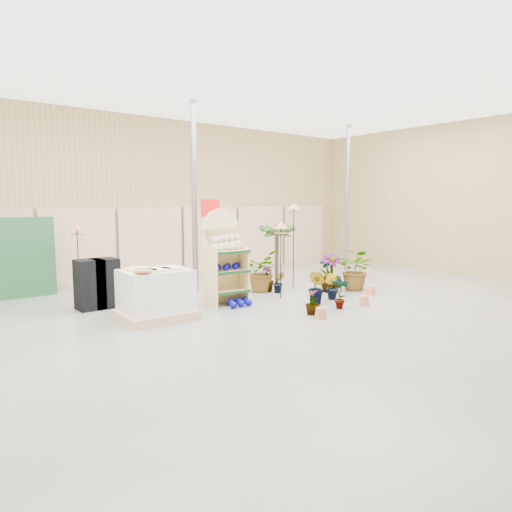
{
  "coord_description": "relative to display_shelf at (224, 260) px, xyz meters",
  "views": [
    {
      "loc": [
        -5.61,
        -6.02,
        2.12
      ],
      "look_at": [
        0.3,
        1.5,
        1.0
      ],
      "focal_mm": 32.0,
      "sensor_mm": 36.0,
      "label": 1
    }
  ],
  "objects": [
    {
      "name": "potted_plant_1",
      "position": [
        1.46,
        -1.31,
        -0.55
      ],
      "size": [
        0.37,
        0.43,
        0.72
      ],
      "primitive_type": "imported",
      "rotation": [
        0.0,
        0.0,
        4.59
      ],
      "color": "#2B4B1C",
      "rests_on": "ground"
    },
    {
      "name": "charcoal_planters",
      "position": [
        -2.27,
        1.18,
        -0.41
      ],
      "size": [
        0.8,
        0.5,
        1.0
      ],
      "color": "black",
      "rests_on": "ground"
    },
    {
      "name": "pallet_stack",
      "position": [
        -1.73,
        -0.35,
        -0.46
      ],
      "size": [
        1.33,
        1.13,
        0.95
      ],
      "rotation": [
        0.0,
        0.0,
        -0.04
      ],
      "color": "tan",
      "rests_on": "ground"
    },
    {
      "name": "bird_table_front",
      "position": [
        1.26,
        -0.39,
        0.66
      ],
      "size": [
        0.34,
        0.34,
        1.7
      ],
      "color": "black",
      "rests_on": "ground"
    },
    {
      "name": "trellis_stock",
      "position": [
        -3.53,
        3.32,
        -0.01
      ],
      "size": [
        2.0,
        0.3,
        1.8
      ],
      "primitive_type": "cube",
      "color": "#20512E",
      "rests_on": "ground"
    },
    {
      "name": "potted_plant_7",
      "position": [
        0.77,
        -1.87,
        -0.67
      ],
      "size": [
        0.39,
        0.39,
        0.49
      ],
      "primitive_type": "imported",
      "rotation": [
        0.0,
        0.0,
        3.96
      ],
      "color": "#2B4B1C",
      "rests_on": "ground"
    },
    {
      "name": "potted_plant_9",
      "position": [
        2.09,
        -1.14,
        -0.63
      ],
      "size": [
        0.27,
        0.33,
        0.57
      ],
      "primitive_type": "imported",
      "rotation": [
        0.0,
        0.0,
        1.51
      ],
      "color": "#2B4B1C",
      "rests_on": "ground"
    },
    {
      "name": "offer_sign",
      "position": [
        0.37,
        1.1,
        0.66
      ],
      "size": [
        0.5,
        0.08,
        2.2
      ],
      "color": "gray",
      "rests_on": "ground"
    },
    {
      "name": "display_shelf",
      "position": [
        0.0,
        0.0,
        0.0
      ],
      "size": [
        0.88,
        0.59,
        2.0
      ],
      "rotation": [
        0.0,
        0.0,
        -0.08
      ],
      "color": "#E2C683",
      "rests_on": "ground"
    },
    {
      "name": "bird_table_right",
      "position": [
        2.4,
        0.43,
        1.04
      ],
      "size": [
        0.34,
        0.34,
        2.11
      ],
      "color": "black",
      "rests_on": "ground"
    },
    {
      "name": "potted_plant_11",
      "position": [
        1.52,
        0.42,
        -0.6
      ],
      "size": [
        0.48,
        0.48,
        0.64
      ],
      "primitive_type": "imported",
      "rotation": [
        0.0,
        0.0,
        0.49
      ],
      "color": "#2B4B1C",
      "rests_on": "ground"
    },
    {
      "name": "potted_plant_8",
      "position": [
        1.55,
        -1.88,
        -0.59
      ],
      "size": [
        0.35,
        0.41,
        0.65
      ],
      "primitive_type": "imported",
      "rotation": [
        0.0,
        0.0,
        2.0
      ],
      "color": "#2B4B1C",
      "rests_on": "ground"
    },
    {
      "name": "potted_plant_6",
      "position": [
        1.42,
        0.54,
        -0.42
      ],
      "size": [
        1.18,
        1.16,
        0.99
      ],
      "primitive_type": "imported",
      "rotation": [
        0.0,
        0.0,
        0.68
      ],
      "color": "#2B4B1C",
      "rests_on": "ground"
    },
    {
      "name": "bird_table_back",
      "position": [
        -2.21,
        2.53,
        0.61
      ],
      "size": [
        0.34,
        0.34,
        1.65
      ],
      "color": "black",
      "rests_on": "ground"
    },
    {
      "name": "potted_plant_10",
      "position": [
        3.35,
        -0.8,
        -0.41
      ],
      "size": [
        0.95,
        1.04,
        1.01
      ],
      "primitive_type": "imported",
      "rotation": [
        0.0,
        0.0,
        4.9
      ],
      "color": "#2B4B1C",
      "rests_on": "ground"
    },
    {
      "name": "gazing_balls_floor",
      "position": [
        0.1,
        -0.43,
        -0.84
      ],
      "size": [
        0.63,
        0.39,
        0.15
      ],
      "color": "#06077F",
      "rests_on": "ground"
    },
    {
      "name": "gazing_balls_shelf",
      "position": [
        -0.0,
        -0.11,
        -0.13
      ],
      "size": [
        0.74,
        0.25,
        0.14
      ],
      "color": "#06077F",
      "rests_on": "display_shelf"
    },
    {
      "name": "potted_plant_3",
      "position": [
        2.7,
        -0.56,
        -0.46
      ],
      "size": [
        0.69,
        0.69,
        0.91
      ],
      "primitive_type": "imported",
      "rotation": [
        0.0,
        0.0,
        5.8
      ],
      "color": "#2B4B1C",
      "rests_on": "ground"
    },
    {
      "name": "potted_plant_5",
      "position": [
        1.65,
        0.11,
        -0.66
      ],
      "size": [
        0.35,
        0.32,
        0.51
      ],
      "primitive_type": "imported",
      "rotation": [
        0.0,
        0.0,
        5.88
      ],
      "color": "#2B4B1C",
      "rests_on": "ground"
    },
    {
      "name": "potted_plant_4",
      "position": [
        3.15,
        -0.02,
        -0.54
      ],
      "size": [
        0.47,
        0.47,
        0.75
      ],
      "primitive_type": "imported",
      "rotation": [
        0.0,
        0.0,
        2.38
      ],
      "color": "#2B4B1C",
      "rests_on": "ground"
    },
    {
      "name": "palm",
      "position": [
        2.39,
        1.06,
        0.48
      ],
      "size": [
        0.7,
        0.7,
        1.65
      ],
      "color": "#3E2C22",
      "rests_on": "ground"
    },
    {
      "name": "room",
      "position": [
        0.27,
        -0.97,
        1.3
      ],
      "size": [
        15.2,
        12.1,
        4.7
      ],
      "color": "slate",
      "rests_on": "ground"
    },
    {
      "name": "teddy_bears",
      "position": [
        0.03,
        -0.09,
        0.35
      ],
      "size": [
        0.74,
        0.2,
        0.33
      ],
      "color": "beige",
      "rests_on": "display_shelf"
    }
  ]
}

